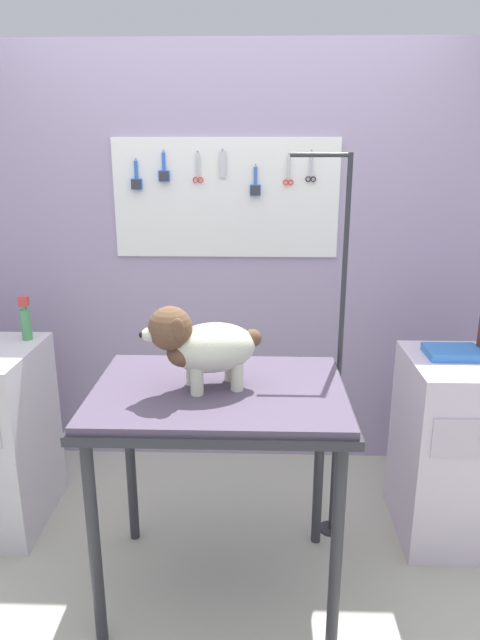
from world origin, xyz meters
The scene contains 8 objects.
ground centered at (0.00, 0.00, -0.02)m, with size 4.40×4.00×0.04m, color #B6B5A1.
rear_wall_panel centered at (0.00, 1.28, 1.16)m, with size 4.00×0.11×2.30m.
grooming_table centered at (0.02, 0.17, 0.81)m, with size 0.98×0.71×0.90m.
grooming_arm centered at (0.52, 0.55, 0.82)m, with size 0.30×0.11×1.75m.
dog centered at (-0.04, 0.16, 1.08)m, with size 0.44×0.29×0.33m.
cabinet_right centered at (1.18, 0.57, 0.44)m, with size 0.68×0.54×0.88m.
shampoo_bottle centered at (-0.94, 0.76, 0.98)m, with size 0.05×0.05×0.21m.
supply_tray centered at (1.04, 0.61, 0.90)m, with size 0.24×0.18×0.04m.
Camera 1 is at (0.16, -1.78, 1.76)m, focal length 31.61 mm.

